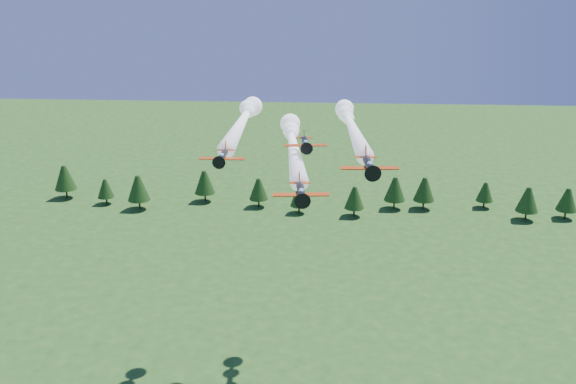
# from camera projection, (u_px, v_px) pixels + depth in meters

# --- Properties ---
(plane_lead) EXTENTS (9.49, 44.21, 3.70)m
(plane_lead) POSITION_uv_depth(u_px,v_px,m) (293.00, 143.00, 105.45)
(plane_lead) COLOR black
(plane_lead) RESTS_ON ground
(plane_left) EXTENTS (6.35, 42.09, 3.70)m
(plane_left) POSITION_uv_depth(u_px,v_px,m) (243.00, 119.00, 110.63)
(plane_left) COLOR black
(plane_left) RESTS_ON ground
(plane_right) EXTENTS (8.85, 45.82, 3.70)m
(plane_right) POSITION_uv_depth(u_px,v_px,m) (351.00, 125.00, 113.04)
(plane_right) COLOR black
(plane_right) RESTS_ON ground
(plane_slot) EXTENTS (6.56, 7.12, 2.30)m
(plane_slot) POSITION_uv_depth(u_px,v_px,m) (305.00, 143.00, 95.44)
(plane_slot) COLOR black
(plane_slot) RESTS_ON ground
(treeline) EXTENTS (172.39, 18.14, 11.60)m
(treeline) POSITION_uv_depth(u_px,v_px,m) (305.00, 190.00, 209.69)
(treeline) COLOR #382314
(treeline) RESTS_ON ground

